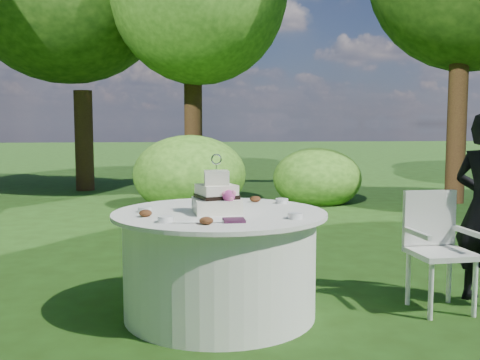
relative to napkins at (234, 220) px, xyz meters
name	(u,v)px	position (x,y,z in m)	size (l,w,h in m)	color
ground	(220,314)	(-0.06, 0.43, -0.78)	(80.00, 80.00, 0.00)	#1D380F
napkins	(234,220)	(0.00, 0.00, 0.00)	(0.14, 0.14, 0.02)	#421C37
feather_plume	(206,222)	(-0.18, -0.01, 0.00)	(0.48, 0.07, 0.01)	white
table	(220,263)	(-0.06, 0.43, -0.39)	(1.56, 1.56, 0.77)	white
cake	(217,197)	(-0.08, 0.38, 0.10)	(0.35, 0.35, 0.43)	white
chair	(436,241)	(1.59, 0.39, -0.26)	(0.47, 0.45, 0.89)	silver
votives	(224,211)	(-0.04, 0.34, 0.01)	(1.17, 0.87, 0.04)	white
petal_cups	(205,210)	(-0.17, 0.36, 0.02)	(0.95, 1.08, 0.05)	#562D16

